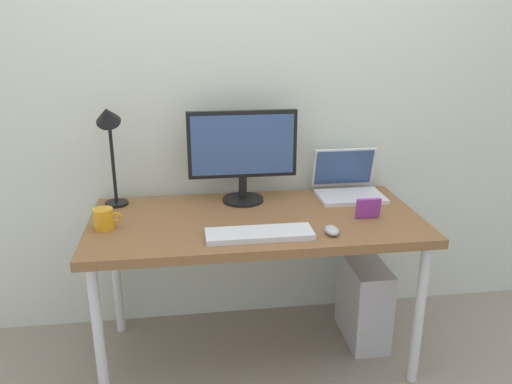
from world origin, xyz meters
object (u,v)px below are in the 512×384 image
(photo_frame, at_px, (368,208))
(computer_tower, at_px, (364,301))
(mouse, at_px, (332,230))
(coffee_mug, at_px, (104,219))
(laptop, at_px, (348,184))
(desk_lamp, at_px, (109,132))
(monitor, at_px, (242,151))
(desk, at_px, (256,230))
(keyboard, at_px, (259,234))

(photo_frame, relative_size, computer_tower, 0.26)
(mouse, relative_size, coffee_mug, 0.75)
(laptop, relative_size, computer_tower, 0.76)
(computer_tower, bearing_deg, desk_lamp, 172.21)
(laptop, distance_m, mouse, 0.52)
(monitor, height_order, desk_lamp, desk_lamp)
(desk_lamp, relative_size, computer_tower, 1.20)
(desk, bearing_deg, keyboard, -94.22)
(coffee_mug, height_order, photo_frame, photo_frame)
(desk, relative_size, keyboard, 3.35)
(desk, height_order, desk_lamp, desk_lamp)
(monitor, relative_size, coffee_mug, 4.33)
(desk_lamp, xyz_separation_m, mouse, (0.92, -0.45, -0.34))
(computer_tower, bearing_deg, photo_frame, -115.48)
(desk, distance_m, coffee_mug, 0.66)
(desk_lamp, distance_m, keyboard, 0.84)
(monitor, xyz_separation_m, coffee_mug, (-0.62, -0.26, -0.21))
(keyboard, xyz_separation_m, photo_frame, (0.51, 0.14, 0.04))
(monitor, height_order, coffee_mug, monitor)
(photo_frame, bearing_deg, mouse, -144.01)
(desk_lamp, bearing_deg, computer_tower, -7.79)
(monitor, xyz_separation_m, keyboard, (0.02, -0.44, -0.24))
(laptop, xyz_separation_m, coffee_mug, (-1.15, -0.28, -0.01))
(computer_tower, bearing_deg, mouse, -133.41)
(monitor, height_order, keyboard, monitor)
(desk, xyz_separation_m, keyboard, (-0.02, -0.21, 0.07))
(desk, distance_m, laptop, 0.56)
(photo_frame, xyz_separation_m, computer_tower, (0.07, 0.14, -0.56))
(laptop, distance_m, desk_lamp, 1.17)
(coffee_mug, relative_size, photo_frame, 1.09)
(monitor, bearing_deg, laptop, 1.98)
(keyboard, bearing_deg, monitor, 92.33)
(desk_lamp, bearing_deg, photo_frame, -14.96)
(keyboard, height_order, coffee_mug, coffee_mug)
(coffee_mug, height_order, computer_tower, coffee_mug)
(monitor, relative_size, keyboard, 1.18)
(monitor, xyz_separation_m, mouse, (0.32, -0.45, -0.24))
(desk_lamp, height_order, keyboard, desk_lamp)
(coffee_mug, distance_m, computer_tower, 1.33)
(desk_lamp, bearing_deg, desk, -19.26)
(laptop, relative_size, mouse, 3.56)
(desk_lamp, relative_size, mouse, 5.59)
(desk, bearing_deg, photo_frame, -9.13)
(monitor, bearing_deg, coffee_mug, -157.00)
(monitor, bearing_deg, photo_frame, -29.80)
(desk_lamp, relative_size, coffee_mug, 4.21)
(photo_frame, bearing_deg, desk, 170.87)
(laptop, xyz_separation_m, keyboard, (-0.51, -0.45, -0.05))
(monitor, distance_m, photo_frame, 0.64)
(desk_lamp, xyz_separation_m, coffee_mug, (-0.02, -0.26, -0.32))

